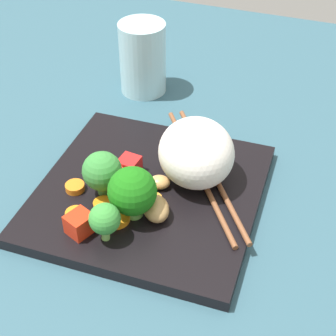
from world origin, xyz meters
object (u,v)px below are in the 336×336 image
object	(u,v)px
rice_mound	(196,153)
chopstick_pair	(204,170)
carrot_slice_3	(152,200)
broccoli_floret_2	(105,219)
square_plate	(149,193)
drinking_glass	(143,58)

from	to	relation	value
rice_mound	chopstick_pair	distance (cm)	3.77
carrot_slice_3	chopstick_pair	bearing A→B (deg)	60.17
broccoli_floret_2	rice_mound	bearing A→B (deg)	64.69
square_plate	drinking_glass	xyz separation A→B (cm)	(-9.55, 21.74, 4.49)
rice_mound	broccoli_floret_2	size ratio (longest dim) A/B	2.11
broccoli_floret_2	chopstick_pair	bearing A→B (deg)	64.54
carrot_slice_3	square_plate	bearing A→B (deg)	119.83
broccoli_floret_2	drinking_glass	xyz separation A→B (cm)	(-8.21, 30.16, 1.11)
rice_mound	carrot_slice_3	size ratio (longest dim) A/B	3.97
chopstick_pair	broccoli_floret_2	bearing A→B (deg)	119.41
chopstick_pair	rice_mound	bearing A→B (deg)	118.06
chopstick_pair	drinking_glass	xyz separation A→B (cm)	(-14.57, 16.82, 3.48)
rice_mound	carrot_slice_3	bearing A→B (deg)	-120.56
square_plate	drinking_glass	bearing A→B (deg)	113.71
square_plate	rice_mound	distance (cm)	7.15
square_plate	rice_mound	xyz separation A→B (cm)	(4.32, 3.55, 4.45)
carrot_slice_3	chopstick_pair	size ratio (longest dim) A/B	0.11
square_plate	chopstick_pair	size ratio (longest dim) A/B	1.15
broccoli_floret_2	carrot_slice_3	xyz separation A→B (cm)	(2.44, 6.51, -2.42)
square_plate	carrot_slice_3	bearing A→B (deg)	-60.17
square_plate	carrot_slice_3	world-z (taller)	carrot_slice_3
square_plate	carrot_slice_3	size ratio (longest dim) A/B	10.41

